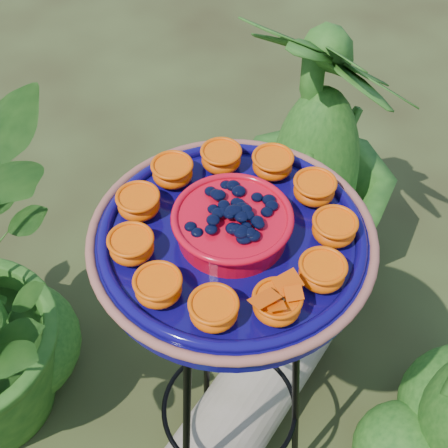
# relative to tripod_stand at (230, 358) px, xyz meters

# --- Properties ---
(ground_plane) EXTENTS (20.00, 20.00, 0.00)m
(ground_plane) POSITION_rel_tripod_stand_xyz_m (0.09, -0.03, -0.58)
(ground_plane) COLOR black
(ground_plane) RESTS_ON ground
(tripod_stand) EXTENTS (0.44, 0.44, 0.95)m
(tripod_stand) POSITION_rel_tripod_stand_xyz_m (0.00, 0.00, 0.00)
(tripod_stand) COLOR black
(tripod_stand) RESTS_ON ground
(feeder_dish) EXTENTS (0.61, 0.61, 0.11)m
(feeder_dish) POSITION_rel_tripod_stand_xyz_m (-0.00, -0.00, 0.42)
(feeder_dish) COLOR #0C0650
(feeder_dish) RESTS_ON tripod_stand
(driftwood_log) EXTENTS (0.72, 0.42, 0.23)m
(driftwood_log) POSITION_rel_tripod_stand_xyz_m (0.15, 0.07, -0.47)
(driftwood_log) COLOR tan
(driftwood_log) RESTS_ON ground
(shrub_back_right) EXTENTS (0.62, 0.62, 0.98)m
(shrub_back_right) POSITION_rel_tripod_stand_xyz_m (0.71, 0.43, -0.09)
(shrub_back_right) COLOR #184612
(shrub_back_right) RESTS_ON ground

